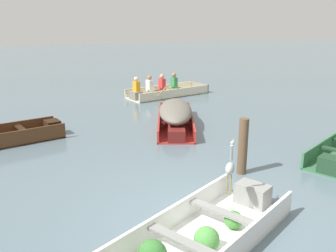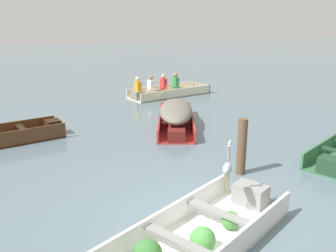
{
  "view_description": "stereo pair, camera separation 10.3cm",
  "coord_description": "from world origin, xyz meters",
  "px_view_note": "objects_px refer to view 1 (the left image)",
  "views": [
    {
      "loc": [
        -2.54,
        -4.82,
        3.15
      ],
      "look_at": [
        0.9,
        4.01,
        0.35
      ],
      "focal_mm": 40.0,
      "sensor_mm": 36.0,
      "label": 1
    },
    {
      "loc": [
        -2.44,
        -4.86,
        3.15
      ],
      "look_at": [
        0.9,
        4.01,
        0.35
      ],
      "focal_mm": 40.0,
      "sensor_mm": 36.0,
      "label": 2
    }
  ],
  "objects_px": {
    "dinghy_white_foreground": "(205,233)",
    "skiff_red_near_moored": "(176,114)",
    "heron_on_dinghy": "(230,167)",
    "skiff_dark_varnish_far_moored": "(11,137)",
    "mooring_post": "(243,146)",
    "rowboat_cream_with_crew": "(163,91)"
  },
  "relations": [
    {
      "from": "dinghy_white_foreground",
      "to": "skiff_red_near_moored",
      "type": "relative_size",
      "value": 1.01
    },
    {
      "from": "skiff_red_near_moored",
      "to": "heron_on_dinghy",
      "type": "xyz_separation_m",
      "value": [
        -1.19,
        -5.11,
        0.49
      ]
    },
    {
      "from": "skiff_dark_varnish_far_moored",
      "to": "mooring_post",
      "type": "relative_size",
      "value": 2.55
    },
    {
      "from": "skiff_dark_varnish_far_moored",
      "to": "heron_on_dinghy",
      "type": "height_order",
      "value": "heron_on_dinghy"
    },
    {
      "from": "dinghy_white_foreground",
      "to": "skiff_red_near_moored",
      "type": "distance_m",
      "value": 5.91
    },
    {
      "from": "skiff_red_near_moored",
      "to": "rowboat_cream_with_crew",
      "type": "bearing_deg",
      "value": 74.36
    },
    {
      "from": "skiff_dark_varnish_far_moored",
      "to": "heron_on_dinghy",
      "type": "distance_m",
      "value": 6.36
    },
    {
      "from": "mooring_post",
      "to": "skiff_red_near_moored",
      "type": "bearing_deg",
      "value": 89.71
    },
    {
      "from": "heron_on_dinghy",
      "to": "mooring_post",
      "type": "bearing_deg",
      "value": 51.32
    },
    {
      "from": "mooring_post",
      "to": "dinghy_white_foreground",
      "type": "bearing_deg",
      "value": -133.11
    },
    {
      "from": "rowboat_cream_with_crew",
      "to": "heron_on_dinghy",
      "type": "relative_size",
      "value": 4.27
    },
    {
      "from": "heron_on_dinghy",
      "to": "rowboat_cream_with_crew",
      "type": "bearing_deg",
      "value": 75.75
    },
    {
      "from": "dinghy_white_foreground",
      "to": "skiff_dark_varnish_far_moored",
      "type": "height_order",
      "value": "dinghy_white_foreground"
    },
    {
      "from": "dinghy_white_foreground",
      "to": "heron_on_dinghy",
      "type": "xyz_separation_m",
      "value": [
        0.66,
        0.49,
        0.74
      ]
    },
    {
      "from": "dinghy_white_foreground",
      "to": "skiff_red_near_moored",
      "type": "xyz_separation_m",
      "value": [
        1.85,
        5.6,
        0.25
      ]
    },
    {
      "from": "skiff_dark_varnish_far_moored",
      "to": "mooring_post",
      "type": "height_order",
      "value": "mooring_post"
    },
    {
      "from": "skiff_red_near_moored",
      "to": "rowboat_cream_with_crew",
      "type": "distance_m",
      "value": 4.37
    },
    {
      "from": "dinghy_white_foreground",
      "to": "skiff_dark_varnish_far_moored",
      "type": "distance_m",
      "value": 6.44
    },
    {
      "from": "skiff_red_near_moored",
      "to": "dinghy_white_foreground",
      "type": "bearing_deg",
      "value": -108.26
    },
    {
      "from": "skiff_red_near_moored",
      "to": "heron_on_dinghy",
      "type": "relative_size",
      "value": 4.07
    },
    {
      "from": "rowboat_cream_with_crew",
      "to": "heron_on_dinghy",
      "type": "distance_m",
      "value": 9.63
    },
    {
      "from": "skiff_red_near_moored",
      "to": "rowboat_cream_with_crew",
      "type": "height_order",
      "value": "rowboat_cream_with_crew"
    }
  ]
}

